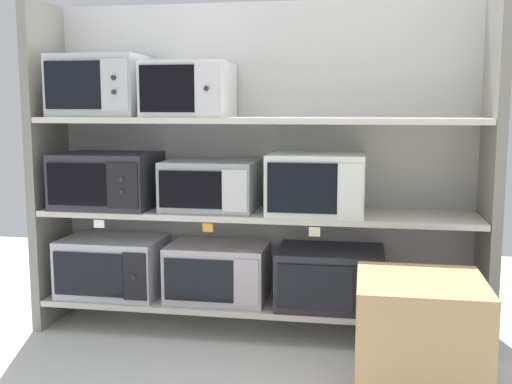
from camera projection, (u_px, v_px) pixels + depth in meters
The scene contains 18 objects.
back_panel at pixel (263, 166), 3.42m from camera, with size 2.47×0.04×1.76m, color #B2B2AD.
upright_left at pixel (48, 166), 3.40m from camera, with size 0.05×0.41×1.76m, color gray.
upright_right at pixel (491, 174), 3.00m from camera, with size 0.05×0.41×1.76m, color gray.
shelf_0 at pixel (256, 303), 3.30m from camera, with size 2.27×0.41×0.03m, color beige.
microwave_0 at pixel (113, 266), 3.41m from camera, with size 0.54×0.40×0.31m.
microwave_1 at pixel (218, 272), 3.31m from camera, with size 0.53×0.36×0.30m.
microwave_2 at pixel (330, 277), 3.21m from camera, with size 0.54×0.40×0.30m.
shelf_1 at pixel (256, 214), 3.24m from camera, with size 2.27×0.41×0.03m, color beige.
microwave_3 at pixel (108, 180), 3.35m from camera, with size 0.52×0.44×0.29m.
microwave_4 at pixel (211, 185), 3.25m from camera, with size 0.48×0.38×0.26m.
microwave_5 at pixel (317, 183), 3.15m from camera, with size 0.48×0.42×0.31m.
price_tag_0 at pixel (99, 224), 3.17m from camera, with size 0.06×0.00×0.04m, color white.
price_tag_1 at pixel (208, 228), 3.07m from camera, with size 0.05×0.00×0.04m, color orange.
price_tag_2 at pixel (315, 232), 2.98m from camera, with size 0.05×0.00×0.05m, color beige.
shelf_2 at pixel (256, 120), 3.17m from camera, with size 2.27×0.41×0.03m, color beige.
microwave_6 at pixel (101, 86), 3.28m from camera, with size 0.47×0.39×0.32m.
microwave_7 at pixel (189, 90), 3.20m from camera, with size 0.43×0.40×0.28m.
shipping_carton at pixel (419, 343), 2.47m from camera, with size 0.50×0.50×0.53m, color tan.
Camera 1 is at (0.55, -3.14, 1.21)m, focal length 43.33 mm.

